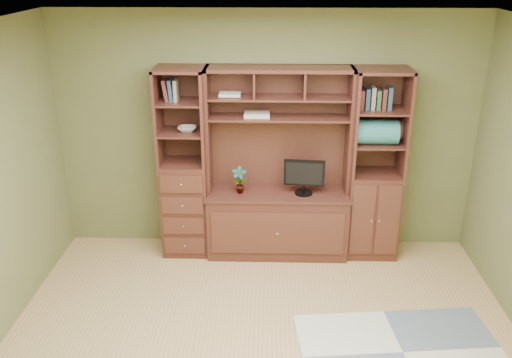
{
  "coord_description": "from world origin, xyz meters",
  "views": [
    {
      "loc": [
        0.04,
        -3.57,
        3.07
      ],
      "look_at": [
        -0.09,
        1.2,
        1.1
      ],
      "focal_mm": 38.0,
      "sensor_mm": 36.0,
      "label": 1
    }
  ],
  "objects_px": {
    "center_hutch": "(278,166)",
    "right_tower": "(375,166)",
    "left_tower": "(184,164)",
    "monitor": "(304,171)"
  },
  "relations": [
    {
      "from": "left_tower",
      "to": "right_tower",
      "type": "relative_size",
      "value": 1.0
    },
    {
      "from": "center_hutch",
      "to": "right_tower",
      "type": "height_order",
      "value": "same"
    },
    {
      "from": "left_tower",
      "to": "monitor",
      "type": "xyz_separation_m",
      "value": [
        1.27,
        -0.07,
        -0.03
      ]
    },
    {
      "from": "center_hutch",
      "to": "monitor",
      "type": "relative_size",
      "value": 3.91
    },
    {
      "from": "left_tower",
      "to": "right_tower",
      "type": "bearing_deg",
      "value": 0.0
    },
    {
      "from": "left_tower",
      "to": "right_tower",
      "type": "distance_m",
      "value": 2.02
    },
    {
      "from": "right_tower",
      "to": "monitor",
      "type": "bearing_deg",
      "value": -174.29
    },
    {
      "from": "center_hutch",
      "to": "left_tower",
      "type": "relative_size",
      "value": 1.0
    },
    {
      "from": "center_hutch",
      "to": "monitor",
      "type": "height_order",
      "value": "center_hutch"
    },
    {
      "from": "center_hutch",
      "to": "right_tower",
      "type": "xyz_separation_m",
      "value": [
        1.02,
        0.04,
        0.0
      ]
    }
  ]
}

